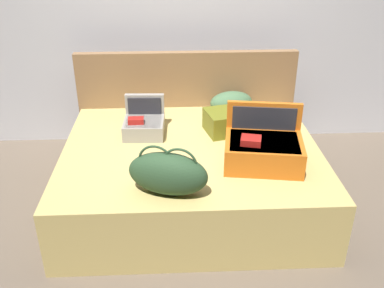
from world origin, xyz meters
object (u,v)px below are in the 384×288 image
Objects in this scene: bed at (191,175)px; hard_case_large at (263,148)px; hard_case_medium at (231,121)px; duffel_bag at (168,173)px; pillow_near_headboard at (231,102)px; hard_case_small at (144,124)px.

hard_case_large is (0.51, -0.26, 0.37)m from bed.
hard_case_medium is 0.81× the size of duffel_bag.
duffel_bag is (-0.52, -0.90, 0.05)m from hard_case_medium.
duffel_bag is (-0.69, -0.36, 0.03)m from hard_case_large.
hard_case_medium is 0.40m from pillow_near_headboard.
duffel_bag reaches higher than bed.
hard_case_medium is 1.32× the size of hard_case_small.
hard_case_medium is 0.72m from hard_case_small.
bed is 5.08× the size of pillow_near_headboard.
bed is 0.68m from hard_case_large.
duffel_bag is at bearing -75.22° from hard_case_small.
hard_case_large reaches higher than pillow_near_headboard.
hard_case_small is (-0.72, -0.01, -0.01)m from hard_case_medium.
hard_case_small is at bearing 157.69° from hard_case_large.
pillow_near_headboard is (0.78, 0.40, 0.01)m from hard_case_small.
pillow_near_headboard is (0.06, 0.39, 0.01)m from hard_case_medium.
hard_case_medium is 1.18× the size of pillow_near_headboard.
hard_case_large reaches higher than hard_case_medium.
duffel_bag is at bearing -114.11° from pillow_near_headboard.
duffel_bag is (0.20, -0.89, 0.06)m from hard_case_small.
hard_case_small is 0.89× the size of pillow_near_headboard.
hard_case_large reaches higher than bed.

